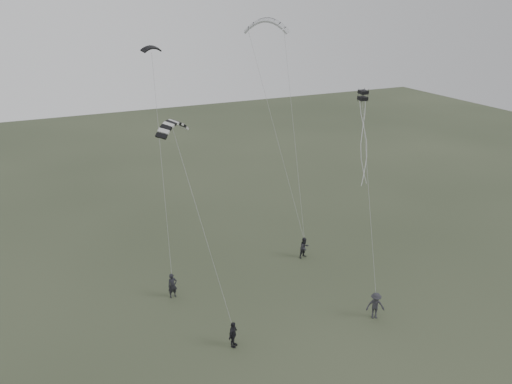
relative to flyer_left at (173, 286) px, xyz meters
name	(u,v)px	position (x,y,z in m)	size (l,w,h in m)	color
ground	(280,312)	(6.17, -4.88, -0.93)	(140.00, 140.00, 0.00)	#333D28
flyer_left	(173,286)	(0.00, 0.00, 0.00)	(0.68, 0.45, 1.87)	black
flyer_right	(304,248)	(11.58, 1.15, -0.04)	(0.87, 0.68, 1.79)	#25252A
flyer_center	(233,335)	(1.86, -6.92, -0.06)	(1.02, 0.43, 1.75)	black
flyer_far	(375,306)	(11.67, -8.20, 0.03)	(1.24, 0.71, 1.92)	#2B2A30
kite_dark_small	(151,47)	(1.62, 7.96, 15.83)	(1.61, 0.48, 0.52)	black
kite_pale_large	(266,20)	(12.76, 11.10, 17.45)	(4.00, 0.90, 1.64)	#A5A7AA
kite_striped	(172,122)	(0.35, -1.41, 12.23)	(2.72, 0.68, 1.10)	black
kite_box	(363,95)	(13.83, -2.16, 12.97)	(0.56, 0.56, 0.68)	black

